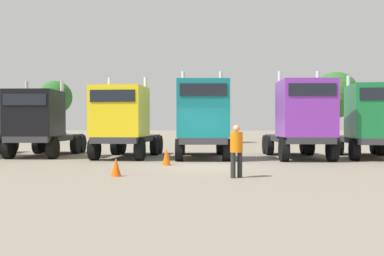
{
  "coord_description": "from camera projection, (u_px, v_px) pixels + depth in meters",
  "views": [
    {
      "loc": [
        0.76,
        -17.18,
        1.7
      ],
      "look_at": [
        -0.8,
        4.86,
        1.51
      ],
      "focal_mm": 39.83,
      "sensor_mm": 36.0,
      "label": 1
    }
  ],
  "objects": [
    {
      "name": "traffic_cone_near",
      "position": [
        166.0,
        156.0,
        17.63
      ],
      "size": [
        0.36,
        0.36,
        0.75
      ],
      "primitive_type": "cone",
      "color": "#F2590C",
      "rests_on": "ground"
    },
    {
      "name": "ground",
      "position": [
        203.0,
        166.0,
        17.2
      ],
      "size": [
        200.0,
        200.0,
        0.0
      ],
      "primitive_type": "plane",
      "color": "gray"
    },
    {
      "name": "semi_truck_green",
      "position": [
        372.0,
        120.0,
        20.87
      ],
      "size": [
        2.9,
        5.98,
        4.2
      ],
      "rotation": [
        0.0,
        0.0,
        -1.63
      ],
      "color": "#333338",
      "rests_on": "ground"
    },
    {
      "name": "semi_truck_yellow",
      "position": [
        123.0,
        121.0,
        21.15
      ],
      "size": [
        2.77,
        6.01,
        4.12
      ],
      "rotation": [
        0.0,
        0.0,
        -1.61
      ],
      "color": "#333338",
      "rests_on": "ground"
    },
    {
      "name": "traffic_cone_mid",
      "position": [
        116.0,
        167.0,
        13.91
      ],
      "size": [
        0.36,
        0.36,
        0.61
      ],
      "primitive_type": "cone",
      "color": "#F2590C",
      "rests_on": "ground"
    },
    {
      "name": "semi_truck_purple",
      "position": [
        302.0,
        119.0,
        20.6
      ],
      "size": [
        2.88,
        6.53,
        4.36
      ],
      "rotation": [
        0.0,
        0.0,
        -1.52
      ],
      "color": "#333338",
      "rests_on": "ground"
    },
    {
      "name": "semi_truck_teal",
      "position": [
        202.0,
        119.0,
        20.8
      ],
      "size": [
        2.97,
        6.55,
        4.37
      ],
      "rotation": [
        0.0,
        0.0,
        -1.5
      ],
      "color": "#333338",
      "rests_on": "ground"
    },
    {
      "name": "oak_far_left",
      "position": [
        55.0,
        98.0,
        37.93
      ],
      "size": [
        2.96,
        2.96,
        5.59
      ],
      "color": "#4C3823",
      "rests_on": "ground"
    },
    {
      "name": "visitor_in_hivis",
      "position": [
        236.0,
        147.0,
        13.54
      ],
      "size": [
        0.56,
        0.56,
        1.68
      ],
      "rotation": [
        0.0,
        0.0,
        2.24
      ],
      "color": "#282828",
      "rests_on": "ground"
    },
    {
      "name": "oak_far_right",
      "position": [
        336.0,
        95.0,
        39.65
      ],
      "size": [
        4.28,
        4.28,
        6.58
      ],
      "color": "#4C3823",
      "rests_on": "ground"
    },
    {
      "name": "oak_far_centre",
      "position": [
        206.0,
        102.0,
        38.82
      ],
      "size": [
        3.77,
        3.77,
        5.62
      ],
      "color": "#4C3823",
      "rests_on": "ground"
    },
    {
      "name": "semi_truck_black",
      "position": [
        40.0,
        123.0,
        22.1
      ],
      "size": [
        2.76,
        6.11,
        4.01
      ],
      "rotation": [
        0.0,
        0.0,
        -1.53
      ],
      "color": "#333338",
      "rests_on": "ground"
    }
  ]
}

